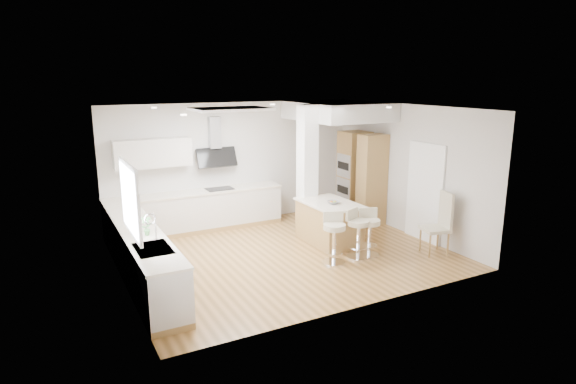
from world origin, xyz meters
TOP-DOWN VIEW (x-y plane):
  - ground at (0.00, 0.00)m, footprint 6.00×6.00m
  - ceiling at (0.00, 0.00)m, footprint 6.00×5.00m
  - wall_back at (0.00, 2.50)m, footprint 6.00×0.04m
  - wall_left at (-3.00, 0.00)m, footprint 0.04×5.00m
  - wall_right at (3.00, 0.00)m, footprint 0.04×5.00m
  - skylight at (-0.79, 0.60)m, footprint 4.10×2.10m
  - window_left at (-2.96, -0.90)m, footprint 0.06×1.28m
  - doorway_right at (2.97, -0.60)m, footprint 0.05×1.00m
  - counter_left at (-2.70, 0.23)m, footprint 0.63×4.50m
  - counter_back at (-0.91, 2.22)m, footprint 3.62×0.63m
  - pillar at (1.05, 0.95)m, footprint 0.35×0.35m
  - soffit at (2.10, 1.40)m, footprint 1.78×2.20m
  - oven_column at (2.68, 1.23)m, footprint 0.63×1.21m
  - peninsula at (1.14, 0.19)m, footprint 0.95×1.42m
  - bar_stool_a at (0.59, -0.83)m, footprint 0.56×0.56m
  - bar_stool_b at (1.13, -0.81)m, footprint 0.56×0.56m
  - bar_stool_c at (1.41, -0.81)m, footprint 0.53×0.53m
  - dining_chair at (2.68, -1.37)m, footprint 0.58×0.58m

SIDE VIEW (x-z plane):
  - ground at x=0.00m, z-range 0.00..0.00m
  - ceiling at x=0.00m, z-range -0.01..0.01m
  - peninsula at x=1.14m, z-range -0.03..0.89m
  - counter_left at x=-2.70m, z-range -0.22..1.13m
  - bar_stool_c at x=1.41m, z-range 0.06..0.96m
  - bar_stool_b at x=1.13m, z-range 0.06..1.00m
  - bar_stool_a at x=0.59m, z-range 0.06..1.01m
  - dining_chair at x=2.68m, z-range 0.04..1.26m
  - counter_back at x=-0.91m, z-range -0.55..1.95m
  - doorway_right at x=2.97m, z-range -0.05..2.05m
  - oven_column at x=2.68m, z-range 0.00..2.10m
  - wall_back at x=0.00m, z-range 0.00..2.80m
  - wall_left at x=-3.00m, z-range 0.00..2.80m
  - wall_right at x=3.00m, z-range 0.00..2.80m
  - pillar at x=1.05m, z-range 0.00..2.80m
  - window_left at x=-2.96m, z-range 1.16..2.23m
  - soffit at x=2.10m, z-range 2.40..2.80m
  - skylight at x=-0.79m, z-range 2.74..2.80m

